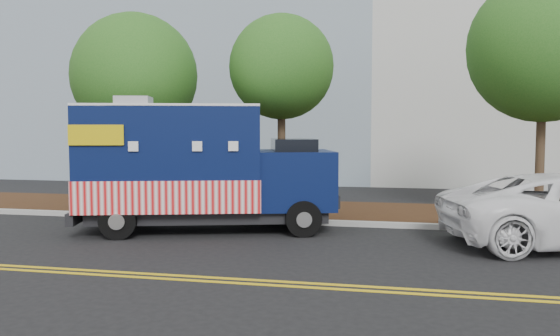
# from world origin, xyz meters

# --- Properties ---
(ground) EXTENTS (120.00, 120.00, 0.00)m
(ground) POSITION_xyz_m (0.00, 0.00, 0.00)
(ground) COLOR black
(ground) RESTS_ON ground
(curb) EXTENTS (120.00, 0.18, 0.15)m
(curb) POSITION_xyz_m (0.00, 1.40, 0.07)
(curb) COLOR #9E9E99
(curb) RESTS_ON ground
(mulch_strip) EXTENTS (120.00, 4.00, 0.15)m
(mulch_strip) POSITION_xyz_m (0.00, 3.50, 0.07)
(mulch_strip) COLOR black
(mulch_strip) RESTS_ON ground
(centerline_near) EXTENTS (120.00, 0.10, 0.01)m
(centerline_near) POSITION_xyz_m (0.00, -4.45, 0.01)
(centerline_near) COLOR gold
(centerline_near) RESTS_ON ground
(centerline_far) EXTENTS (120.00, 0.10, 0.01)m
(centerline_far) POSITION_xyz_m (0.00, -4.70, 0.01)
(centerline_far) COLOR gold
(centerline_far) RESTS_ON ground
(tree_a) EXTENTS (4.16, 4.16, 6.56)m
(tree_a) POSITION_xyz_m (-5.46, 3.31, 4.47)
(tree_a) COLOR #38281C
(tree_a) RESTS_ON ground
(tree_b) EXTENTS (3.39, 3.39, 6.40)m
(tree_b) POSITION_xyz_m (-0.53, 3.71, 4.68)
(tree_b) COLOR #38281C
(tree_b) RESTS_ON ground
(tree_c) EXTENTS (4.35, 4.35, 7.24)m
(tree_c) POSITION_xyz_m (7.29, 3.63, 5.06)
(tree_c) COLOR #38281C
(tree_c) RESTS_ON ground
(sign_post) EXTENTS (0.06, 0.06, 2.40)m
(sign_post) POSITION_xyz_m (-2.89, 1.69, 1.20)
(sign_post) COLOR #473828
(sign_post) RESTS_ON ground
(food_truck) EXTENTS (7.11, 4.16, 3.54)m
(food_truck) POSITION_xyz_m (-2.10, -0.03, 1.60)
(food_truck) COLOR black
(food_truck) RESTS_ON ground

